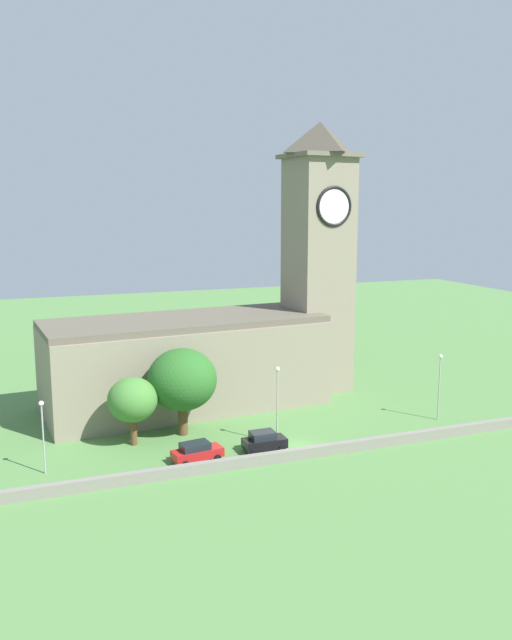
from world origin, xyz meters
TOP-DOWN VIEW (x-y plane):
  - ground_plane at (0.00, 15.00)m, footprint 200.00×200.00m
  - church at (-1.68, 16.89)m, footprint 37.38×15.08m
  - quay_barrier at (0.00, -2.71)m, footprint 56.19×0.70m
  - car_red at (-9.77, 0.01)m, footprint 4.76×2.58m
  - car_black at (-3.22, 0.20)m, footprint 4.04×2.24m
  - streetlamp_west_end at (-22.66, 2.08)m, footprint 0.44×0.44m
  - streetlamp_west_mid at (-1.29, 1.64)m, footprint 0.44×0.44m
  - streetlamp_central at (17.53, 2.01)m, footprint 0.44×0.44m
  - tree_riverside_east at (-9.15, 7.25)m, footprint 6.88×6.88m
  - tree_by_tower at (-14.30, 6.18)m, footprint 4.75×4.75m

SIDE VIEW (x-z plane):
  - ground_plane at x=0.00m, z-range 0.00..0.00m
  - quay_barrier at x=0.00m, z-range 0.00..0.98m
  - car_red at x=-9.77m, z-range 0.01..1.81m
  - car_black at x=-3.22m, z-range 0.00..1.93m
  - streetlamp_west_end at x=-22.66m, z-range 1.13..7.60m
  - tree_by_tower at x=-14.30m, z-range 1.14..7.75m
  - streetlamp_central at x=17.53m, z-range 1.19..8.34m
  - streetlamp_west_mid at x=-1.29m, z-range 1.22..8.82m
  - tree_riverside_east at x=-9.15m, z-range 1.25..10.04m
  - church at x=-1.68m, z-range -7.97..24.41m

